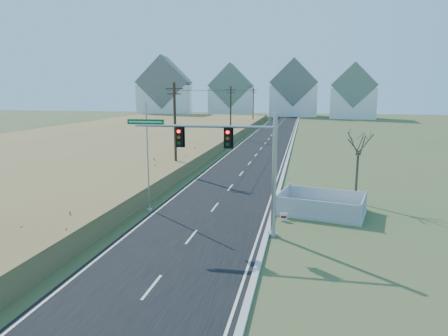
% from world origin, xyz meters
% --- Properties ---
extents(ground, '(260.00, 260.00, 0.00)m').
position_xyz_m(ground, '(0.00, 0.00, 0.00)').
color(ground, '#455B2C').
rests_on(ground, ground).
extents(road, '(8.00, 180.00, 0.06)m').
position_xyz_m(road, '(0.00, 50.00, 0.03)').
color(road, black).
rests_on(road, ground).
extents(curb, '(0.30, 180.00, 0.18)m').
position_xyz_m(curb, '(4.15, 50.00, 0.09)').
color(curb, '#B2AFA8').
rests_on(curb, ground).
extents(reed_marsh, '(38.00, 110.00, 1.30)m').
position_xyz_m(reed_marsh, '(-24.00, 40.00, 0.65)').
color(reed_marsh, olive).
rests_on(reed_marsh, ground).
extents(utility_pole_near, '(1.80, 0.26, 9.00)m').
position_xyz_m(utility_pole_near, '(-6.50, 15.00, 4.68)').
color(utility_pole_near, '#422D1E').
rests_on(utility_pole_near, ground).
extents(utility_pole_mid, '(1.80, 0.26, 9.00)m').
position_xyz_m(utility_pole_mid, '(-6.50, 45.00, 4.68)').
color(utility_pole_mid, '#422D1E').
rests_on(utility_pole_mid, ground).
extents(utility_pole_far, '(1.80, 0.26, 9.00)m').
position_xyz_m(utility_pole_far, '(-6.50, 75.00, 4.68)').
color(utility_pole_far, '#422D1E').
rests_on(utility_pole_far, ground).
extents(condo_nw, '(17.69, 13.38, 19.05)m').
position_xyz_m(condo_nw, '(-38.00, 100.00, 7.70)').
color(condo_nw, white).
rests_on(condo_nw, ground).
extents(condo_nnw, '(14.93, 11.17, 17.03)m').
position_xyz_m(condo_nnw, '(-18.00, 108.00, 6.94)').
color(condo_nnw, white).
rests_on(condo_nnw, ground).
extents(condo_n, '(15.27, 10.20, 18.54)m').
position_xyz_m(condo_n, '(2.00, 112.00, 7.61)').
color(condo_n, white).
rests_on(condo_n, ground).
extents(condo_ne, '(14.12, 10.51, 16.52)m').
position_xyz_m(condo_ne, '(20.00, 104.00, 6.84)').
color(condo_ne, white).
rests_on(condo_ne, ground).
extents(traffic_signal_mast, '(8.85, 0.60, 7.04)m').
position_xyz_m(traffic_signal_mast, '(2.64, -0.83, 4.34)').
color(traffic_signal_mast, '#9EA0A5').
rests_on(traffic_signal_mast, ground).
extents(fence_enclosure, '(6.44, 5.06, 1.30)m').
position_xyz_m(fence_enclosure, '(7.35, 4.36, 0.27)').
color(fence_enclosure, '#B7B5AD').
rests_on(fence_enclosure, ground).
extents(open_sign, '(0.44, 0.14, 0.55)m').
position_xyz_m(open_sign, '(4.96, 2.00, 0.29)').
color(open_sign, white).
rests_on(open_sign, ground).
extents(flagpole, '(0.34, 0.34, 7.51)m').
position_xyz_m(flagpole, '(-4.30, 2.48, 3.00)').
color(flagpole, '#B7B5AD').
rests_on(flagpole, ground).
extents(bare_tree, '(2.14, 2.14, 5.67)m').
position_xyz_m(bare_tree, '(9.94, 7.37, 4.57)').
color(bare_tree, '#4C3F33').
rests_on(bare_tree, ground).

